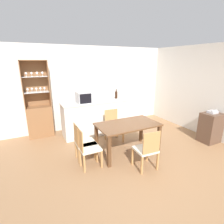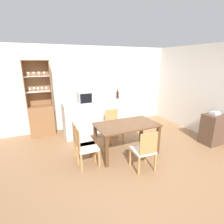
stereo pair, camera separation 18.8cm
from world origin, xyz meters
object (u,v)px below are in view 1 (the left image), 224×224
at_px(dining_chair_side_left_near, 87,147).
at_px(dining_chair_head_far, 113,126).
at_px(dining_table, 128,128).
at_px(wine_bottle, 116,95).
at_px(display_cabinet, 39,115).
at_px(side_cabinet, 210,128).
at_px(telephone, 213,112).
at_px(dining_chair_side_left_far, 84,143).
at_px(microwave, 86,97).
at_px(dining_chair_head_near, 146,149).

xyz_separation_m(dining_chair_side_left_near, dining_chair_head_far, (1.02, 0.85, 0.00)).
xyz_separation_m(dining_table, wine_bottle, (0.50, 1.51, 0.49)).
bearing_deg(display_cabinet, dining_table, -48.28).
height_order(dining_table, dining_chair_side_left_near, dining_chair_side_left_near).
xyz_separation_m(dining_chair_head_far, side_cabinet, (2.28, -1.21, -0.02)).
distance_m(dining_table, dining_chair_head_far, 0.75).
relative_size(dining_chair_head_far, wine_bottle, 2.96).
relative_size(wine_bottle, telephone, 1.26).
distance_m(dining_chair_side_left_near, dining_chair_head_far, 1.33).
bearing_deg(dining_chair_side_left_far, dining_chair_side_left_near, 2.47).
height_order(microwave, wine_bottle, microwave).
relative_size(dining_chair_head_near, wine_bottle, 2.96).
height_order(dining_table, dining_chair_head_near, dining_chair_head_near).
relative_size(dining_chair_head_near, side_cabinet, 1.06).
bearing_deg(telephone, display_cabinet, 149.05).
distance_m(dining_chair_head_near, telephone, 2.35).
relative_size(wine_bottle, side_cabinet, 0.36).
relative_size(dining_chair_side_left_far, telephone, 3.72).
height_order(dining_table, microwave, microwave).
height_order(display_cabinet, dining_chair_head_near, display_cabinet).
height_order(dining_chair_head_near, microwave, microwave).
relative_size(dining_chair_side_left_near, side_cabinet, 1.06).
bearing_deg(dining_table, dining_chair_head_far, 89.89).
distance_m(dining_table, dining_chair_side_left_near, 1.05).
bearing_deg(display_cabinet, telephone, -30.95).
distance_m(display_cabinet, dining_table, 2.60).
xyz_separation_m(dining_chair_side_left_far, dining_chair_side_left_near, (-0.00, -0.25, 0.00)).
xyz_separation_m(display_cabinet, dining_chair_head_far, (1.73, -1.22, -0.20)).
distance_m(dining_table, dining_chair_head_near, 0.75).
bearing_deg(telephone, dining_chair_head_far, 152.45).
xyz_separation_m(dining_chair_head_far, wine_bottle, (0.49, 0.79, 0.68)).
relative_size(display_cabinet, dining_chair_side_left_near, 2.52).
height_order(dining_chair_head_far, microwave, microwave).
distance_m(dining_chair_side_left_near, wine_bottle, 2.33).
height_order(dining_table, dining_chair_side_left_far, dining_chair_side_left_far).
xyz_separation_m(dining_table, dining_chair_side_left_near, (-1.02, -0.12, -0.19)).
distance_m(dining_chair_side_left_near, side_cabinet, 3.32).
xyz_separation_m(dining_table, microwave, (-0.52, 1.40, 0.52)).
relative_size(dining_table, side_cabinet, 1.77).
distance_m(dining_chair_head_far, telephone, 2.62).
relative_size(dining_chair_head_near, dining_chair_head_far, 1.00).
relative_size(dining_chair_head_near, telephone, 3.72).
bearing_deg(wine_bottle, dining_chair_head_near, -102.57).
height_order(dining_chair_head_near, side_cabinet, dining_chair_head_near).
bearing_deg(dining_chair_side_left_far, wine_bottle, 134.91).
xyz_separation_m(dining_chair_head_near, microwave, (-0.52, 2.12, 0.71)).
bearing_deg(dining_chair_head_far, dining_chair_head_near, 91.66).
bearing_deg(dining_chair_side_left_near, display_cabinet, -160.87).
xyz_separation_m(dining_chair_side_left_far, telephone, (3.32, -0.60, 0.41)).
distance_m(dining_chair_side_left_near, dining_chair_head_near, 1.18).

